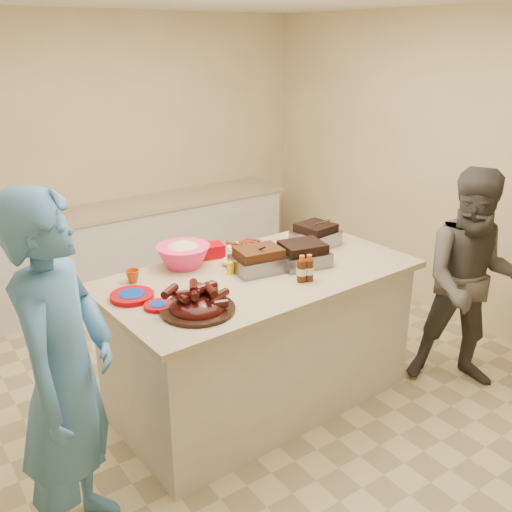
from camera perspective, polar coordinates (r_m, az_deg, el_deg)
room at (r=4.34m, az=-1.01°, el=-13.28°), size 4.50×5.00×2.70m
back_counter at (r=5.90m, az=-13.15°, el=0.63°), size 3.60×0.64×0.90m
island at (r=4.26m, az=0.40°, el=-14.02°), size 2.13×1.19×0.99m
rib_platter at (r=3.27m, az=-5.85°, el=-5.49°), size 0.54×0.54×0.17m
pulled_pork_tray at (r=3.81m, az=0.27°, el=-1.47°), size 0.37×0.30×0.10m
brisket_tray at (r=3.92m, az=4.62°, el=-0.86°), size 0.38×0.34×0.10m
roasting_pan at (r=4.30m, az=5.93°, el=1.11°), size 0.32×0.32×0.11m
coleslaw_bowl at (r=3.91m, az=-7.23°, el=-1.01°), size 0.38×0.38×0.25m
sausage_plate at (r=4.20m, az=-0.99°, el=0.72°), size 0.36×0.36×0.05m
mac_cheese_dish at (r=4.38m, az=5.29°, el=1.50°), size 0.32×0.25×0.08m
bbq_bottle_a at (r=3.65m, az=4.55°, el=-2.57°), size 0.06×0.06×0.18m
bbq_bottle_b at (r=3.67m, az=5.27°, el=-2.45°), size 0.06×0.06×0.18m
mustard_bottle at (r=3.76m, az=-2.63°, el=-1.81°), size 0.04×0.04×0.11m
sauce_bowl at (r=3.89m, az=-2.34°, el=-0.96°), size 0.14×0.05×0.14m
plate_stack_large at (r=3.48m, az=-12.28°, el=-4.18°), size 0.27×0.27×0.03m
plate_stack_small at (r=3.34m, az=-9.72°, el=-5.11°), size 0.17×0.17×0.02m
plastic_cup at (r=3.71m, az=-12.18°, el=-2.58°), size 0.09×0.09×0.09m
basket_stack at (r=4.06m, az=-4.60°, el=-0.08°), size 0.21×0.17×0.09m
guest_gray at (r=4.72m, az=19.61°, el=-11.58°), size 1.71×1.73×0.62m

